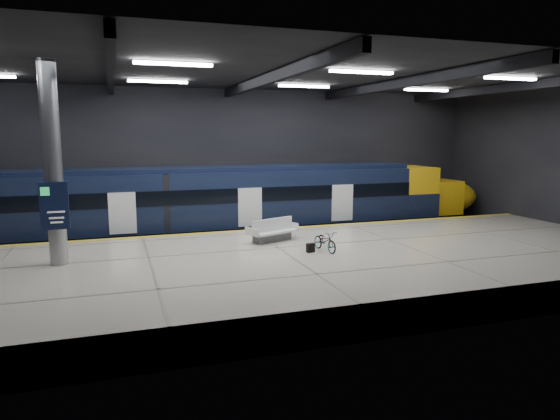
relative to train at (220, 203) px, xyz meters
name	(u,v)px	position (x,y,z in m)	size (l,w,h in m)	color
ground	(271,268)	(0.98, -5.50, -2.06)	(30.00, 30.00, 0.00)	black
room_shell	(270,130)	(0.98, -5.49, 3.66)	(30.10, 16.10, 8.05)	black
platform	(291,271)	(0.98, -8.00, -1.51)	(30.00, 11.00, 1.10)	beige
safety_strip	(253,230)	(0.98, -2.75, -0.95)	(30.00, 0.40, 0.01)	gold
rails	(239,240)	(0.98, 0.00, -1.98)	(30.00, 1.52, 0.16)	gray
train	(220,203)	(0.00, 0.00, 0.00)	(29.40, 2.84, 3.79)	black
bench	(272,233)	(1.12, -5.29, -0.62)	(2.36, 1.66, 0.97)	#595B60
bicycle	(325,241)	(2.50, -7.66, -0.56)	(0.53, 1.53, 0.80)	#99999E
pannier_bag	(310,248)	(1.90, -7.66, -0.78)	(0.30, 0.18, 0.35)	black
info_column	(53,167)	(-7.02, -6.52, 2.40)	(0.90, 0.78, 6.90)	#9EA0A5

